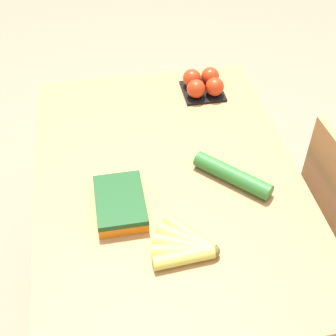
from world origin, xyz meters
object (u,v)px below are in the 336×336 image
(tomato_pack, at_px, (203,84))
(carrot_bag, at_px, (120,202))
(banana_bunch, at_px, (186,246))
(cucumber_near, at_px, (233,175))

(tomato_pack, distance_m, carrot_bag, 0.62)
(banana_bunch, bearing_deg, tomato_pack, 163.14)
(tomato_pack, relative_size, carrot_bag, 0.76)
(cucumber_near, bearing_deg, carrot_bag, -81.50)
(banana_bunch, xyz_separation_m, cucumber_near, (-0.22, 0.19, 0.01))
(banana_bunch, relative_size, tomato_pack, 1.20)
(banana_bunch, distance_m, tomato_pack, 0.71)
(tomato_pack, bearing_deg, banana_bunch, -16.86)
(banana_bunch, height_order, cucumber_near, cucumber_near)
(banana_bunch, distance_m, carrot_bag, 0.23)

